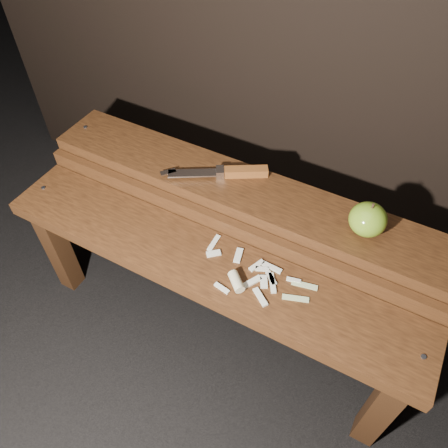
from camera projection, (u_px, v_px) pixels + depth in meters
The scene contains 6 objects.
ground at pixel (216, 323), 1.48m from camera, with size 60.00×60.00×0.00m, color black.
bench_front_tier at pixel (203, 277), 1.18m from camera, with size 1.20×0.20×0.42m.
bench_rear_tier at pixel (241, 208), 1.27m from camera, with size 1.20×0.21×0.50m.
apple at pixel (368, 219), 1.07m from camera, with size 0.09×0.09×0.10m.
knife at pixel (232, 172), 1.22m from camera, with size 0.27×0.17×0.03m.
apple_scraps at pixel (249, 277), 1.09m from camera, with size 0.30×0.15×0.03m.
Camera 1 is at (0.37, -0.62, 1.33)m, focal length 35.00 mm.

